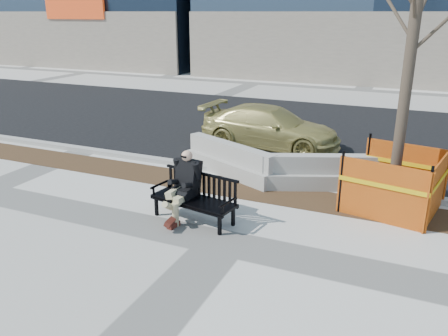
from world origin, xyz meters
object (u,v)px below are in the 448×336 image
Objects in this scene: seated_man at (186,216)px; jersey_barrier_left at (230,174)px; jersey_barrier_right at (321,188)px; sedan at (270,147)px; bench at (194,220)px; tree_fence at (390,208)px.

jersey_barrier_left is at bearing 103.14° from seated_man.
jersey_barrier_left reaches higher than jersey_barrier_right.
seated_man is at bearing -175.22° from sedan.
bench reaches higher than jersey_barrier_left.
bench is at bearing -57.78° from jersey_barrier_left.
sedan reaches higher than jersey_barrier_right.
jersey_barrier_left is at bearing -178.08° from sedan.
sedan is 3.61m from jersey_barrier_right.
bench is at bearing -172.77° from sedan.
bench is 0.26m from seated_man.
sedan is (-3.85, 3.42, 0.00)m from tree_fence.
bench is 3.45m from jersey_barrier_right.
tree_fence is at bearing 15.88° from jersey_barrier_left.
bench is at bearing -148.16° from tree_fence.
tree_fence is at bearing -42.05° from jersey_barrier_right.
tree_fence is at bearing 39.21° from seated_man.
sedan is (-0.25, 5.66, 0.00)m from bench.
tree_fence is 2.33× the size of jersey_barrier_right.
seated_man reaches higher than bench.
sedan reaches higher than bench.
jersey_barrier_left is 1.01× the size of jersey_barrier_right.
jersey_barrier_right is (2.37, -0.01, 0.00)m from jersey_barrier_left.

